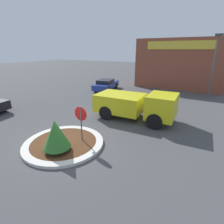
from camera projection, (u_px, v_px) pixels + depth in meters
name	position (u px, v px, depth m)	size (l,w,h in m)	color
ground_plane	(64.00, 144.00, 9.20)	(120.00, 120.00, 0.00)	#474749
traffic_island	(64.00, 143.00, 9.17)	(4.13, 4.13, 0.15)	beige
stop_sign	(81.00, 118.00, 8.93)	(0.75, 0.07, 2.03)	#4C4C51
island_shrub	(56.00, 134.00, 8.08)	(1.28, 1.28, 1.56)	brown
utility_truck	(135.00, 104.00, 12.24)	(5.63, 2.62, 1.98)	gold
storefront_building	(181.00, 63.00, 22.79)	(10.36, 6.07, 5.98)	brown
parked_sedan_blue	(106.00, 84.00, 21.25)	(2.53, 4.75, 1.31)	navy
light_pole	(214.00, 62.00, 16.93)	(0.70, 0.30, 6.10)	#4C4C51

